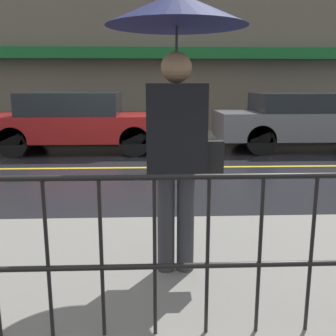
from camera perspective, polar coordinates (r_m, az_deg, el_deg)
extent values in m
plane|color=black|center=(7.98, -6.95, 0.01)|extent=(80.00, 80.00, 0.00)
cube|color=gray|center=(3.66, -12.56, -14.37)|extent=(28.00, 2.48, 0.11)
cube|color=gray|center=(12.28, -5.41, 4.59)|extent=(28.00, 2.11, 0.11)
cube|color=gold|center=(7.98, -6.95, 0.04)|extent=(25.20, 0.12, 0.01)
cube|color=#706656|center=(13.44, -5.41, 17.88)|extent=(28.00, 0.30, 6.02)
cube|color=#196B2D|center=(12.98, -5.47, 16.26)|extent=(16.80, 0.55, 0.35)
cylinder|color=black|center=(2.38, -17.82, -1.46)|extent=(12.00, 0.04, 0.04)
cylinder|color=black|center=(2.57, -16.98, -13.78)|extent=(12.00, 0.04, 0.04)
cylinder|color=black|center=(2.55, -17.05, -12.74)|extent=(0.02, 0.02, 1.03)
cylinder|color=black|center=(2.49, -9.61, -12.99)|extent=(0.02, 0.02, 1.03)
cylinder|color=black|center=(2.47, -1.92, -13.02)|extent=(0.02, 0.02, 1.03)
cylinder|color=black|center=(2.49, 5.75, -12.83)|extent=(0.02, 0.02, 1.03)
cylinder|color=black|center=(2.56, 13.14, -12.43)|extent=(0.02, 0.02, 1.03)
cylinder|color=black|center=(2.66, 20.04, -11.88)|extent=(0.02, 0.02, 1.03)
cylinder|color=#333338|center=(3.31, -0.30, -7.72)|extent=(0.14, 0.14, 0.87)
cylinder|color=#333338|center=(3.32, 2.55, -7.67)|extent=(0.14, 0.14, 0.87)
cube|color=black|center=(3.13, 1.19, 5.86)|extent=(0.47, 0.28, 0.69)
sphere|color=tan|center=(3.12, 1.23, 14.40)|extent=(0.24, 0.24, 0.24)
cylinder|color=#262628|center=(3.12, 1.22, 12.88)|extent=(0.02, 0.02, 0.77)
cone|color=#191E4C|center=(3.16, 1.27, 22.05)|extent=(1.08, 1.08, 0.24)
cube|color=black|center=(3.20, 5.82, 1.31)|extent=(0.24, 0.12, 0.30)
cube|color=maroon|center=(10.11, -12.64, 5.88)|extent=(4.48, 1.93, 0.62)
cube|color=#1E2328|center=(10.10, -13.81, 9.10)|extent=(2.33, 1.78, 0.53)
cylinder|color=black|center=(10.84, -4.51, 5.18)|extent=(0.70, 0.22, 0.70)
cylinder|color=black|center=(9.15, -4.88, 3.86)|extent=(0.70, 0.22, 0.70)
cylinder|color=black|center=(11.29, -18.81, 4.84)|extent=(0.70, 0.22, 0.70)
cylinder|color=black|center=(9.67, -21.59, 3.50)|extent=(0.70, 0.22, 0.70)
cube|color=slate|center=(10.75, 19.92, 5.96)|extent=(4.79, 1.82, 0.67)
cube|color=#1E2328|center=(10.64, 19.18, 8.99)|extent=(2.49, 1.67, 0.46)
cylinder|color=black|center=(11.08, 11.11, 5.16)|extent=(0.71, 0.22, 0.71)
cylinder|color=black|center=(9.55, 13.32, 3.96)|extent=(0.71, 0.22, 0.71)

